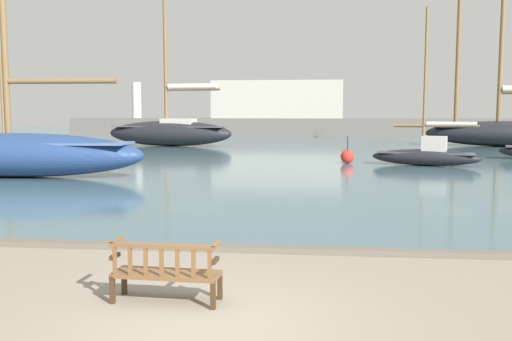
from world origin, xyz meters
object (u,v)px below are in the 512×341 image
(sailboat_centre_channel, at_px, (15,150))
(channel_buoy, at_px, (347,157))
(park_bench, at_px, (166,271))
(sailboat_outer_port, at_px, (170,131))
(sailboat_mid_port, at_px, (427,154))
(sailboat_far_starboard, at_px, (501,130))

(sailboat_centre_channel, relative_size, channel_buoy, 9.74)
(channel_buoy, bearing_deg, sailboat_centre_channel, -152.27)
(park_bench, distance_m, channel_buoy, 22.14)
(sailboat_outer_port, relative_size, channel_buoy, 8.87)
(sailboat_centre_channel, bearing_deg, channel_buoy, 27.73)
(sailboat_centre_channel, distance_m, channel_buoy, 15.96)
(sailboat_outer_port, relative_size, sailboat_mid_port, 1.60)
(sailboat_centre_channel, bearing_deg, sailboat_far_starboard, 40.56)
(sailboat_centre_channel, height_order, channel_buoy, sailboat_centre_channel)
(channel_buoy, bearing_deg, sailboat_mid_port, -10.87)
(sailboat_far_starboard, height_order, sailboat_mid_port, sailboat_far_starboard)
(sailboat_mid_port, bearing_deg, sailboat_outer_port, 140.36)
(sailboat_far_starboard, relative_size, sailboat_mid_port, 1.75)
(sailboat_outer_port, relative_size, sailboat_far_starboard, 0.92)
(sailboat_far_starboard, xyz_separation_m, sailboat_mid_port, (-8.52, -16.02, -0.64))
(park_bench, distance_m, sailboat_mid_port, 22.43)
(park_bench, relative_size, sailboat_far_starboard, 0.12)
(channel_buoy, bearing_deg, sailboat_outer_port, 134.39)
(park_bench, xyz_separation_m, sailboat_mid_port, (7.74, 21.06, 0.19))
(sailboat_centre_channel, xyz_separation_m, channel_buoy, (14.11, 7.42, -0.74))
(sailboat_outer_port, distance_m, sailboat_centre_channel, 20.54)
(sailboat_outer_port, distance_m, sailboat_mid_port, 21.68)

